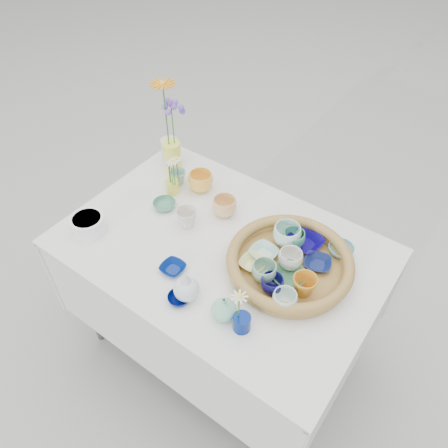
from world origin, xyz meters
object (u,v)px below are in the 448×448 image
Objects in this scene: wicker_tray at (290,263)px; display_table at (222,344)px; tall_vase_yellow at (173,157)px; bud_vase_seafoam at (224,308)px.

display_table is at bearing -169.88° from wicker_tray.
wicker_tray is (0.28, 0.05, 0.80)m from display_table.
wicker_tray is 3.14× the size of tall_vase_yellow.
display_table is at bearing -29.02° from tall_vase_yellow.
tall_vase_yellow reaches higher than bud_vase_seafoam.
display_table is 1.00m from tall_vase_yellow.
tall_vase_yellow reaches higher than wicker_tray.
wicker_tray is 5.13× the size of bud_vase_seafoam.
display_table is 2.66× the size of wicker_tray.
display_table is 8.35× the size of tall_vase_yellow.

